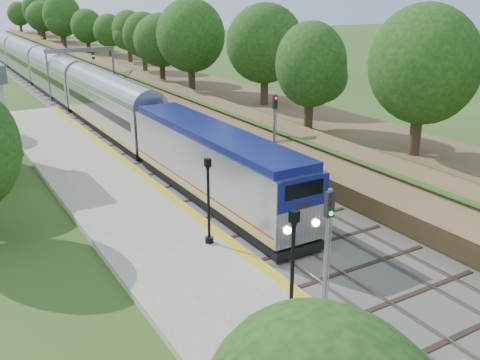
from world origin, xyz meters
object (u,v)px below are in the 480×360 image
lamppost_far (209,206)px  signal_farside (274,126)px  lamppost_mid (292,277)px  signal_platform (327,244)px  train (41,70)px  signal_gantry (81,60)px

lamppost_far → signal_farside: size_ratio=0.78×
signal_farside → lamppost_mid: bearing=-122.2°
signal_platform → lamppost_mid: bearing=150.3°
train → lamppost_mid: size_ratio=25.53×
lamppost_far → signal_platform: size_ratio=0.80×
train → lamppost_far: bearing=-93.3°
signal_platform → train: bearing=87.5°
signal_gantry → lamppost_far: bearing=-97.4°
lamppost_far → signal_platform: 8.77m
signal_platform → signal_farside: signal_platform is taller
signal_gantry → signal_platform: 53.33m
train → lamppost_far: 56.68m
signal_gantry → signal_farside: signal_gantry is taller
train → signal_farside: size_ratio=21.10×
lamppost_far → signal_farside: (9.49, 8.10, 1.27)m
lamppost_mid → signal_farside: bearing=57.8°
signal_platform → signal_farside: size_ratio=0.97×
lamppost_mid → signal_farside: signal_farside is taller
train → signal_platform: signal_platform is taller
train → lamppost_mid: lamppost_mid is taller
train → lamppost_mid: (-3.97, -64.62, 0.22)m
signal_gantry → train: signal_gantry is taller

